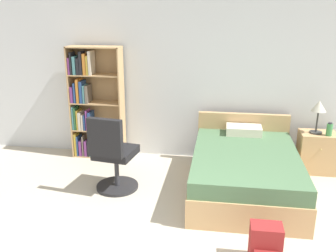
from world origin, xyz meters
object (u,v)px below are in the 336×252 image
Objects in this scene: nightstand at (316,152)px; table_lamp at (319,109)px; water_bottle at (329,129)px; backpack_red at (265,246)px; bookshelf at (90,102)px; office_chair at (113,157)px; bed at (245,170)px.

nightstand is 1.25× the size of table_lamp.
water_bottle reaches higher than backpack_red.
bookshelf reaches higher than office_chair.
water_bottle reaches higher than nightstand.
bookshelf is 0.89× the size of bed.
table_lamp is 2.50m from backpack_red.
backpack_red is (1.80, -1.19, -0.29)m from office_chair.
bookshelf is at bearing 121.00° from office_chair.
backpack_red is at bearing -43.17° from bookshelf.
backpack_red is (2.48, -2.33, -0.69)m from bookshelf.
bed reaches higher than water_bottle.
backpack_red is at bearing -111.66° from table_lamp.
office_chair is 2.18m from backpack_red.
bed is at bearing -151.15° from water_bottle.
nightstand is at bearing 137.52° from water_bottle.
bookshelf is at bearing 136.83° from backpack_red.
nightstand is (3.41, -0.11, -0.59)m from bookshelf.
office_chair is at bearing -161.77° from water_bottle.
water_bottle is (1.16, 0.64, 0.40)m from bed.
backpack_red is at bearing -85.05° from bed.
bed reaches higher than backpack_red.
water_bottle is at bearing 64.08° from backpack_red.
nightstand is 0.41m from water_bottle.
office_chair reaches higher than nightstand.
office_chair is at bearing -159.32° from nightstand.
office_chair is 2.99m from water_bottle.
bookshelf is at bearing 178.01° from table_lamp.
bookshelf is 4.42× the size of backpack_red.
bed is 4.18× the size of table_lamp.
bookshelf is 3.48m from backpack_red.
bookshelf is 3.70× the size of table_lamp.
bed is (2.36, -0.84, -0.60)m from bookshelf.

